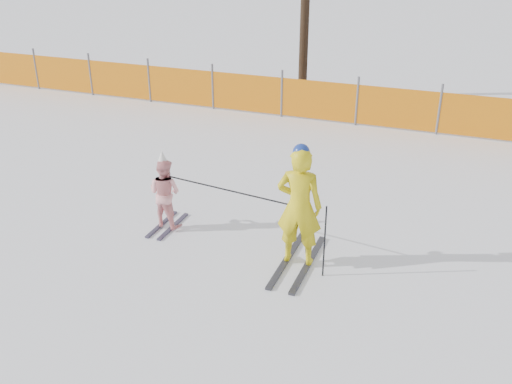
% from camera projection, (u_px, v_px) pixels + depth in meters
% --- Properties ---
extents(ground, '(120.00, 120.00, 0.00)m').
position_uv_depth(ground, '(244.00, 265.00, 8.60)').
color(ground, white).
rests_on(ground, ground).
extents(adult, '(0.71, 1.69, 1.92)m').
position_uv_depth(adult, '(299.00, 206.00, 8.25)').
color(adult, black).
rests_on(adult, ground).
extents(child, '(0.63, 0.99, 1.38)m').
position_uv_depth(child, '(165.00, 192.00, 9.44)').
color(child, black).
rests_on(child, ground).
extents(ski_poles, '(2.75, 0.53, 1.13)m').
position_uv_depth(ski_poles, '(259.00, 207.00, 8.55)').
color(ski_poles, black).
rests_on(ski_poles, ground).
extents(safety_fence, '(17.46, 0.06, 1.25)m').
position_uv_depth(safety_fence, '(235.00, 91.00, 15.46)').
color(safety_fence, '#595960').
rests_on(safety_fence, ground).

